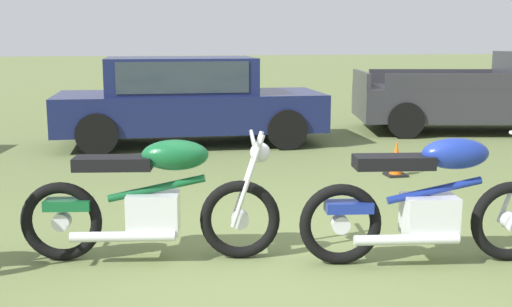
{
  "coord_description": "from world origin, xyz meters",
  "views": [
    {
      "loc": [
        -1.25,
        -4.73,
        1.74
      ],
      "look_at": [
        -0.06,
        1.11,
        0.67
      ],
      "focal_mm": 45.01,
      "sensor_mm": 36.0,
      "label": 1
    }
  ],
  "objects": [
    {
      "name": "motorcycle_blue",
      "position": [
        1.04,
        -0.28,
        0.49
      ],
      "size": [
        1.99,
        0.64,
        1.02
      ],
      "rotation": [
        0.0,
        0.0,
        -0.14
      ],
      "color": "black",
      "rests_on": "ground"
    },
    {
      "name": "ground_plane",
      "position": [
        0.0,
        0.0,
        0.0
      ],
      "size": [
        120.0,
        120.0,
        0.0
      ],
      "primitive_type": "plane",
      "color": "olive"
    },
    {
      "name": "traffic_cone",
      "position": [
        2.11,
        2.78,
        0.21
      ],
      "size": [
        0.25,
        0.25,
        0.46
      ],
      "color": "#EA590F",
      "rests_on": "ground"
    },
    {
      "name": "motorcycle_green",
      "position": [
        -1.06,
        0.22,
        0.49
      ],
      "size": [
        2.03,
        0.67,
        1.02
      ],
      "rotation": [
        0.0,
        0.0,
        -0.16
      ],
      "color": "black",
      "rests_on": "ground"
    },
    {
      "name": "car_navy",
      "position": [
        -0.27,
        5.85,
        0.8
      ],
      "size": [
        4.37,
        1.96,
        1.43
      ],
      "rotation": [
        0.0,
        0.0,
        -0.03
      ],
      "color": "#161E4C",
      "rests_on": "ground"
    }
  ]
}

